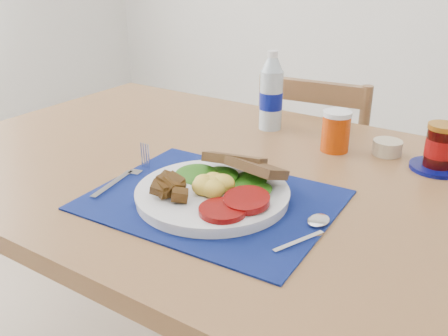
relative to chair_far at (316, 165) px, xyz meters
name	(u,v)px	position (x,y,z in m)	size (l,w,h in m)	color
table	(224,200)	(0.03, -0.62, 0.14)	(1.40, 0.90, 0.75)	brown
chair_far	(316,165)	(0.00, 0.00, 0.00)	(0.42, 0.40, 1.02)	brown
placemat	(213,200)	(0.11, -0.77, 0.23)	(0.45, 0.35, 0.00)	black
breakfast_plate	(209,190)	(0.10, -0.77, 0.25)	(0.29, 0.29, 0.07)	silver
fork	(127,176)	(-0.10, -0.78, 0.23)	(0.04, 0.19, 0.00)	#B2B5BA
spoon	(312,228)	(0.31, -0.77, 0.23)	(0.05, 0.15, 0.00)	#B2B5BA
water_bottle	(271,95)	(-0.01, -0.33, 0.32)	(0.06, 0.06, 0.21)	#ADBFCC
juice_glass	(336,132)	(0.20, -0.39, 0.27)	(0.07, 0.07, 0.09)	#B23504
ramekin	(387,147)	(0.31, -0.35, 0.24)	(0.07, 0.07, 0.03)	#BCAC8A
jam_on_saucer	(440,150)	(0.43, -0.37, 0.27)	(0.11, 0.11, 0.10)	#050956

